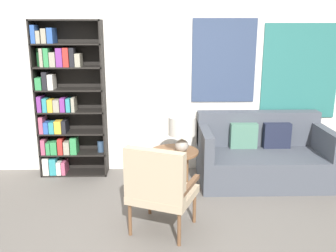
% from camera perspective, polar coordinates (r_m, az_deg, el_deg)
% --- Properties ---
extents(ground_plane, '(14.00, 14.00, 0.00)m').
position_cam_1_polar(ground_plane, '(3.68, -2.01, -17.84)').
color(ground_plane, '#66605B').
extents(wall_back, '(6.40, 0.08, 2.70)m').
position_cam_1_polar(wall_back, '(5.17, -1.21, 7.78)').
color(wall_back, white).
rests_on(wall_back, ground_plane).
extents(bookshelf, '(0.90, 0.30, 2.09)m').
position_cam_1_polar(bookshelf, '(5.20, -15.69, 3.43)').
color(bookshelf, black).
rests_on(bookshelf, ground_plane).
extents(armchair, '(0.76, 0.74, 0.91)m').
position_cam_1_polar(armchair, '(3.63, -1.42, -9.04)').
color(armchair, brown).
rests_on(armchair, ground_plane).
extents(couch, '(1.66, 0.92, 0.88)m').
position_cam_1_polar(couch, '(5.14, 14.09, -4.55)').
color(couch, '#474C56').
rests_on(couch, ground_plane).
extents(side_table, '(0.59, 0.59, 0.53)m').
position_cam_1_polar(side_table, '(4.57, 0.97, -4.39)').
color(side_table, brown).
rests_on(side_table, ground_plane).
extents(table_lamp, '(0.32, 0.32, 0.43)m').
position_cam_1_polar(table_lamp, '(4.45, 2.13, -0.44)').
color(table_lamp, '#A59E93').
rests_on(table_lamp, side_table).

